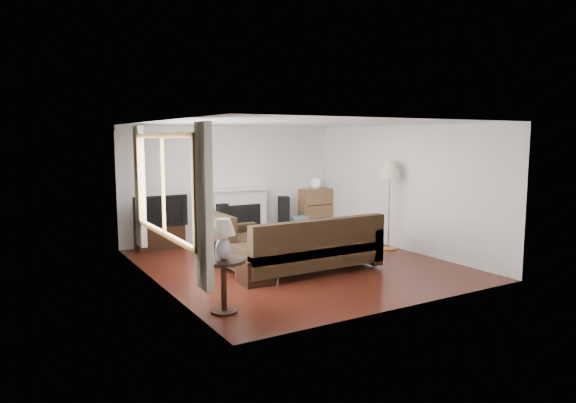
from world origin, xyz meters
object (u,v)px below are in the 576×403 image
bookshelf (316,210)px  floor_lamp (389,206)px  tv_stand (160,237)px  side_table (224,286)px  sectional_sofa (308,246)px  coffee_table (274,242)px

bookshelf → floor_lamp: (0.13, -2.46, 0.38)m
tv_stand → floor_lamp: size_ratio=0.53×
side_table → sectional_sofa: bearing=29.8°
bookshelf → side_table: bookshelf is taller
sectional_sofa → side_table: bearing=-150.2°
bookshelf → floor_lamp: size_ratio=0.58×
tv_stand → coffee_table: tv_stand is taller
coffee_table → floor_lamp: floor_lamp is taller
bookshelf → sectional_sofa: bearing=-125.7°
tv_stand → coffee_table: size_ratio=0.80×
bookshelf → floor_lamp: 2.49m
sectional_sofa → side_table: 2.34m
sectional_sofa → coffee_table: size_ratio=2.30×
tv_stand → coffee_table: bearing=-40.3°
coffee_table → bookshelf: bearing=16.1°
tv_stand → bookshelf: (3.82, 0.03, 0.28)m
side_table → floor_lamp: bearing=22.1°
sectional_sofa → coffee_table: sectional_sofa is taller
sectional_sofa → side_table: size_ratio=3.88×
sectional_sofa → floor_lamp: floor_lamp is taller
floor_lamp → tv_stand: bearing=148.4°
tv_stand → side_table: bearing=-95.7°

